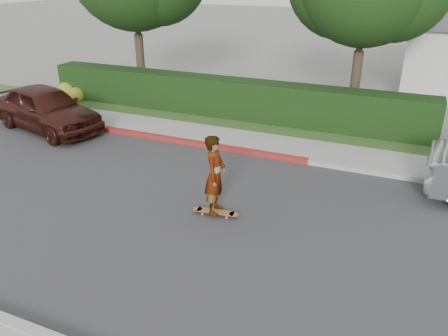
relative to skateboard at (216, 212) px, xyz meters
The scene contains 11 objects.
ground 0.48m from the skateboard, 49.41° to the right, with size 120.00×120.00×0.00m, color slate.
road 0.47m from the skateboard, 49.41° to the right, with size 60.00×8.00×0.01m, color #2D2D30.
curb_far 3.76m from the skateboard, 85.38° to the left, with size 60.00×0.20×0.15m, color #9E9E99.
curb_red_section 6.01m from the skateboard, 141.42° to the left, with size 12.00×0.21×0.15m, color maroon.
sidewalk_far 4.66m from the skateboard, 86.27° to the left, with size 60.00×1.60×0.12m, color gray.
planting_strip 6.25m from the skateboard, 87.22° to the left, with size 60.00×1.60×0.10m, color #2D4C1E.
hedge 7.39m from the skateboard, 111.50° to the left, with size 15.00×1.00×1.50m, color black.
flowering_shrub 11.62m from the skateboard, 146.67° to the left, with size 1.40×1.00×0.90m.
skateboard is the anchor object (origin of this frame).
skateboarder 0.94m from the skateboard, 135.00° to the left, with size 0.68×0.44×1.86m, color white.
car_maroon 8.48m from the skateboard, 158.43° to the left, with size 1.84×4.58×1.56m, color #3D1A13.
Camera 1 is at (3.31, -7.61, 5.22)m, focal length 35.00 mm.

